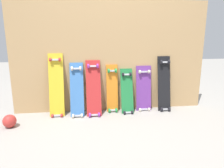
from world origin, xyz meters
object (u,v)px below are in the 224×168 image
at_px(skateboard_green, 127,93).
at_px(rubber_ball, 10,121).
at_px(skateboard_orange, 112,91).
at_px(skateboard_yellow, 56,88).
at_px(skateboard_purple, 144,91).
at_px(skateboard_blue, 77,92).
at_px(skateboard_red, 94,90).
at_px(skateboard_black, 164,86).

xyz_separation_m(skateboard_green, rubber_ball, (-1.57, -0.36, -0.20)).
bearing_deg(skateboard_orange, skateboard_yellow, -176.96).
bearing_deg(skateboard_purple, skateboard_yellow, -178.20).
xyz_separation_m(skateboard_blue, skateboard_red, (0.24, -0.00, 0.02)).
xyz_separation_m(skateboard_green, skateboard_purple, (0.27, 0.05, 0.02)).
height_order(skateboard_red, skateboard_black, skateboard_black).
xyz_separation_m(skateboard_blue, skateboard_purple, (1.00, 0.07, -0.03)).
bearing_deg(skateboard_red, skateboard_blue, 179.04).
relative_size(skateboard_purple, rubber_ball, 4.54).
xyz_separation_m(skateboard_yellow, skateboard_blue, (0.29, -0.03, -0.07)).
xyz_separation_m(skateboard_red, skateboard_black, (1.07, 0.05, 0.02)).
distance_m(skateboard_green, rubber_ball, 1.62).
distance_m(skateboard_blue, skateboard_orange, 0.53).
bearing_deg(skateboard_orange, rubber_ball, -163.12).
relative_size(skateboard_blue, rubber_ball, 4.93).
height_order(skateboard_yellow, skateboard_black, skateboard_yellow).
relative_size(skateboard_blue, skateboard_orange, 1.06).
bearing_deg(skateboard_black, skateboard_yellow, -179.67).
xyz_separation_m(skateboard_yellow, skateboard_green, (1.02, -0.01, -0.12)).
bearing_deg(skateboard_red, rubber_ball, -162.84).
distance_m(skateboard_orange, skateboard_black, 0.80).
height_order(skateboard_black, rubber_ball, skateboard_black).
bearing_deg(skateboard_black, skateboard_green, -177.75).
height_order(skateboard_blue, skateboard_black, skateboard_black).
bearing_deg(skateboard_yellow, skateboard_green, -0.76).
distance_m(skateboard_orange, skateboard_green, 0.23).
xyz_separation_m(skateboard_red, rubber_ball, (-1.08, -0.33, -0.27)).
height_order(skateboard_red, skateboard_purple, skateboard_red).
distance_m(skateboard_green, skateboard_black, 0.59).
relative_size(skateboard_yellow, rubber_ball, 5.76).
distance_m(skateboard_red, skateboard_purple, 0.77).
distance_m(skateboard_blue, skateboard_red, 0.24).
height_order(skateboard_blue, skateboard_green, skateboard_blue).
height_order(skateboard_green, rubber_ball, skateboard_green).
xyz_separation_m(skateboard_purple, skateboard_black, (0.31, -0.03, 0.07)).
distance_m(skateboard_blue, skateboard_black, 1.31).
distance_m(skateboard_yellow, rubber_ball, 0.74).
bearing_deg(skateboard_blue, rubber_ball, -158.11).
height_order(skateboard_orange, skateboard_green, skateboard_orange).
bearing_deg(skateboard_blue, skateboard_red, -0.96).
distance_m(skateboard_black, rubber_ball, 2.20).
bearing_deg(skateboard_purple, skateboard_orange, 179.73).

